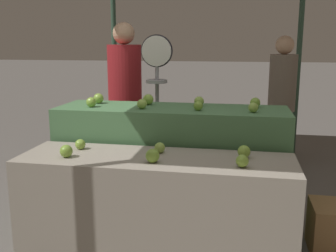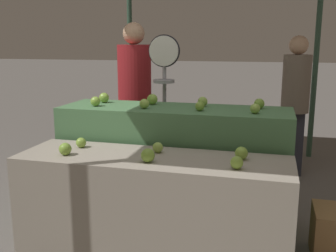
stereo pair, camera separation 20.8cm
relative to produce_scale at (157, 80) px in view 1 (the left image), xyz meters
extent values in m
cylinder|color=#33513D|center=(-1.02, 1.85, 0.15)|extent=(0.07, 0.07, 2.60)
cylinder|color=#33513D|center=(1.51, 1.85, 0.15)|extent=(0.07, 0.07, 2.60)
cube|color=gray|center=(0.24, -1.18, -0.77)|extent=(1.83, 0.55, 0.76)
cube|color=#4C7A4C|center=(0.24, -0.58, -0.66)|extent=(1.83, 0.55, 1.00)
sphere|color=#7AA338|center=(-0.33, -1.28, -0.35)|extent=(0.08, 0.08, 0.08)
sphere|color=#7AA338|center=(0.25, -1.29, -0.35)|extent=(0.09, 0.09, 0.09)
sphere|color=#84AD3D|center=(0.81, -1.29, -0.36)|extent=(0.08, 0.08, 0.08)
sphere|color=#84AD3D|center=(-0.32, -1.08, -0.36)|extent=(0.07, 0.07, 0.07)
sphere|color=#8EB247|center=(0.25, -1.07, -0.36)|extent=(0.07, 0.07, 0.07)
sphere|color=#84AD3D|center=(0.82, -1.08, -0.35)|extent=(0.08, 0.08, 0.08)
sphere|color=#84AD3D|center=(-0.39, -0.68, -0.12)|extent=(0.08, 0.08, 0.08)
sphere|color=#8EB247|center=(0.03, -0.68, -0.12)|extent=(0.08, 0.08, 0.08)
sphere|color=#7AA338|center=(0.47, -0.68, -0.12)|extent=(0.07, 0.07, 0.07)
sphere|color=#8EB247|center=(0.88, -0.69, -0.12)|extent=(0.07, 0.07, 0.07)
sphere|color=#84AD3D|center=(-0.40, -0.48, -0.12)|extent=(0.09, 0.09, 0.09)
sphere|color=#84AD3D|center=(0.03, -0.47, -0.11)|extent=(0.09, 0.09, 0.09)
sphere|color=#8EB247|center=(0.45, -0.47, -0.12)|extent=(0.08, 0.08, 0.08)
sphere|color=#7AA338|center=(0.90, -0.46, -0.12)|extent=(0.08, 0.08, 0.08)
cylinder|color=#99999E|center=(0.00, 0.01, -0.43)|extent=(0.04, 0.04, 1.45)
cylinder|color=black|center=(0.00, 0.01, 0.27)|extent=(0.30, 0.01, 0.30)
cylinder|color=silver|center=(0.00, -0.01, 0.27)|extent=(0.28, 0.02, 0.28)
cylinder|color=#99999E|center=(0.00, -0.01, 0.06)|extent=(0.01, 0.01, 0.14)
cylinder|color=#99999E|center=(0.00, -0.01, -0.01)|extent=(0.20, 0.20, 0.03)
cube|color=#2D2D38|center=(-0.41, 0.32, -0.76)|extent=(0.29, 0.22, 0.79)
cylinder|color=maroon|center=(-0.41, 0.32, -0.02)|extent=(0.43, 0.43, 0.69)
sphere|color=tan|center=(-0.41, 0.32, 0.44)|extent=(0.22, 0.22, 0.22)
cube|color=#2D2D38|center=(1.24, 1.02, -0.79)|extent=(0.23, 0.14, 0.73)
cylinder|color=#756656|center=(1.24, 1.02, -0.10)|extent=(0.31, 0.31, 0.64)
sphere|color=tan|center=(1.24, 1.02, 0.32)|extent=(0.21, 0.21, 0.21)
cube|color=#9E7547|center=(1.50, -0.81, -0.97)|extent=(0.36, 0.36, 0.36)
camera|label=1|loc=(0.79, -3.61, 0.35)|focal=42.00mm
camera|label=2|loc=(0.99, -3.56, 0.35)|focal=42.00mm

